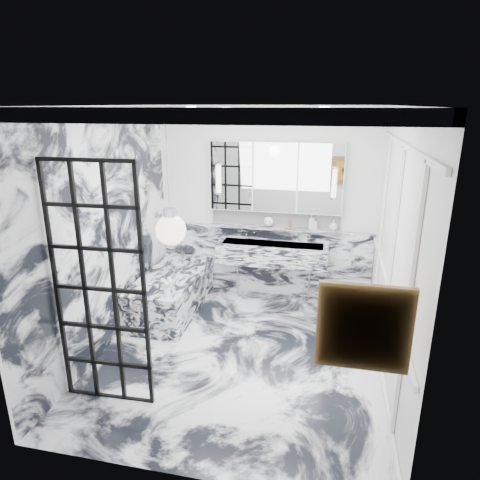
% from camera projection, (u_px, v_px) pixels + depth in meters
% --- Properties ---
extents(floor, '(3.60, 3.60, 0.00)m').
position_uv_depth(floor, '(239.00, 353.00, 5.05)').
color(floor, silver).
rests_on(floor, ground).
extents(ceiling, '(3.60, 3.60, 0.00)m').
position_uv_depth(ceiling, '(239.00, 106.00, 4.20)').
color(ceiling, white).
rests_on(ceiling, wall_back).
extents(wall_back, '(3.60, 0.00, 3.60)m').
position_uv_depth(wall_back, '(265.00, 204.00, 6.30)').
color(wall_back, white).
rests_on(wall_back, floor).
extents(wall_front, '(3.60, 0.00, 3.60)m').
position_uv_depth(wall_front, '(184.00, 319.00, 2.95)').
color(wall_front, white).
rests_on(wall_front, floor).
extents(wall_left, '(0.00, 3.60, 3.60)m').
position_uv_depth(wall_left, '(105.00, 232.00, 4.95)').
color(wall_left, white).
rests_on(wall_left, floor).
extents(wall_right, '(0.00, 3.60, 3.60)m').
position_uv_depth(wall_right, '(394.00, 251.00, 4.30)').
color(wall_right, white).
rests_on(wall_right, floor).
extents(marble_clad_back, '(3.18, 0.05, 1.05)m').
position_uv_depth(marble_clad_back, '(264.00, 261.00, 6.54)').
color(marble_clad_back, silver).
rests_on(marble_clad_back, floor).
extents(marble_clad_left, '(0.02, 3.56, 2.68)m').
position_uv_depth(marble_clad_left, '(106.00, 237.00, 4.97)').
color(marble_clad_left, silver).
rests_on(marble_clad_left, floor).
extents(panel_molding, '(0.03, 3.40, 2.30)m').
position_uv_depth(panel_molding, '(391.00, 261.00, 4.34)').
color(panel_molding, white).
rests_on(panel_molding, floor).
extents(soap_bottle_a, '(0.10, 0.10, 0.21)m').
position_uv_depth(soap_bottle_a, '(311.00, 222.00, 6.14)').
color(soap_bottle_a, '#8C5919').
rests_on(soap_bottle_a, ledge).
extents(soap_bottle_b, '(0.10, 0.10, 0.17)m').
position_uv_depth(soap_bottle_b, '(314.00, 223.00, 6.14)').
color(soap_bottle_b, '#4C4C51').
rests_on(soap_bottle_b, ledge).
extents(soap_bottle_c, '(0.16, 0.16, 0.15)m').
position_uv_depth(soap_bottle_c, '(334.00, 225.00, 6.09)').
color(soap_bottle_c, silver).
rests_on(soap_bottle_c, ledge).
extents(face_pot, '(0.15, 0.15, 0.15)m').
position_uv_depth(face_pot, '(269.00, 222.00, 6.28)').
color(face_pot, white).
rests_on(face_pot, ledge).
extents(amber_bottle, '(0.04, 0.04, 0.10)m').
position_uv_depth(amber_bottle, '(289.00, 224.00, 6.22)').
color(amber_bottle, '#8C5919').
rests_on(amber_bottle, ledge).
extents(flower_vase, '(0.09, 0.09, 0.12)m').
position_uv_depth(flower_vase, '(167.00, 292.00, 5.26)').
color(flower_vase, silver).
rests_on(flower_vase, bathtub).
extents(crittall_door, '(0.88, 0.07, 2.37)m').
position_uv_depth(crittall_door, '(99.00, 289.00, 3.95)').
color(crittall_door, black).
rests_on(crittall_door, floor).
extents(artwork, '(0.50, 0.05, 0.50)m').
position_uv_depth(artwork, '(364.00, 328.00, 2.73)').
color(artwork, gold).
rests_on(artwork, wall_front).
extents(pendant_light, '(0.24, 0.24, 0.24)m').
position_uv_depth(pendant_light, '(171.00, 230.00, 3.32)').
color(pendant_light, white).
rests_on(pendant_light, ceiling).
extents(trough_sink, '(1.60, 0.45, 0.30)m').
position_uv_depth(trough_sink, '(272.00, 253.00, 6.25)').
color(trough_sink, silver).
rests_on(trough_sink, wall_back).
extents(ledge, '(1.90, 0.14, 0.04)m').
position_uv_depth(ledge, '(274.00, 228.00, 6.30)').
color(ledge, silver).
rests_on(ledge, wall_back).
extents(subway_tile, '(1.90, 0.03, 0.23)m').
position_uv_depth(subway_tile, '(275.00, 218.00, 6.31)').
color(subway_tile, white).
rests_on(subway_tile, wall_back).
extents(mirror_cabinet, '(1.90, 0.16, 1.00)m').
position_uv_depth(mirror_cabinet, '(276.00, 177.00, 6.07)').
color(mirror_cabinet, white).
rests_on(mirror_cabinet, wall_back).
extents(sconce_left, '(0.07, 0.07, 0.40)m').
position_uv_depth(sconce_left, '(218.00, 179.00, 6.16)').
color(sconce_left, white).
rests_on(sconce_left, mirror_cabinet).
extents(sconce_right, '(0.07, 0.07, 0.40)m').
position_uv_depth(sconce_right, '(334.00, 183.00, 5.83)').
color(sconce_right, white).
rests_on(sconce_right, mirror_cabinet).
extents(bathtub, '(0.75, 1.65, 0.55)m').
position_uv_depth(bathtub, '(172.00, 292.00, 6.04)').
color(bathtub, silver).
rests_on(bathtub, floor).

